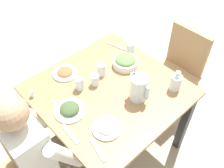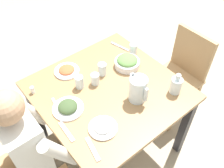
# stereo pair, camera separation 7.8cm
# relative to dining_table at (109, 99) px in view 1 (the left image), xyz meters

# --- Properties ---
(ground_plane) EXTENTS (8.00, 8.00, 0.00)m
(ground_plane) POSITION_rel_dining_table_xyz_m (0.00, 0.00, -0.62)
(ground_plane) COLOR tan
(dining_table) EXTENTS (0.98, 0.98, 0.73)m
(dining_table) POSITION_rel_dining_table_xyz_m (0.00, 0.00, 0.00)
(dining_table) COLOR #997047
(dining_table) RESTS_ON ground_plane
(chair_far) EXTENTS (0.40, 0.40, 0.86)m
(chair_far) POSITION_rel_dining_table_xyz_m (0.08, 0.78, -0.14)
(chair_far) COLOR tan
(chair_far) RESTS_ON ground_plane
(diner_near) EXTENTS (0.48, 0.53, 1.16)m
(diner_near) POSITION_rel_dining_table_xyz_m (0.01, -0.58, 0.01)
(diner_near) COLOR silver
(diner_near) RESTS_ON ground_plane
(water_pitcher) EXTENTS (0.16, 0.12, 0.19)m
(water_pitcher) POSITION_rel_dining_table_xyz_m (0.19, 0.10, 0.21)
(water_pitcher) COLOR silver
(water_pitcher) RESTS_ON dining_table
(salad_bowl) EXTENTS (0.19, 0.19, 0.09)m
(salad_bowl) POSITION_rel_dining_table_xyz_m (-0.10, 0.26, 0.15)
(salad_bowl) COLOR white
(salad_bowl) RESTS_ON dining_table
(plate_rice_curry) EXTENTS (0.19, 0.19, 0.04)m
(plate_rice_curry) POSITION_rel_dining_table_xyz_m (-0.34, -0.13, 0.12)
(plate_rice_curry) COLOR white
(plate_rice_curry) RESTS_ON dining_table
(plate_dolmas) EXTENTS (0.21, 0.21, 0.06)m
(plate_dolmas) POSITION_rel_dining_table_xyz_m (-0.03, -0.32, 0.13)
(plate_dolmas) COLOR white
(plate_dolmas) RESTS_ON dining_table
(plate_yoghurt) EXTENTS (0.18, 0.18, 0.04)m
(plate_yoghurt) POSITION_rel_dining_table_xyz_m (0.24, -0.24, 0.13)
(plate_yoghurt) COLOR white
(plate_yoghurt) RESTS_ON dining_table
(water_glass_near_right) EXTENTS (0.06, 0.06, 0.10)m
(water_glass_near_right) POSITION_rel_dining_table_xyz_m (-0.15, -0.15, 0.16)
(water_glass_near_right) COLOR silver
(water_glass_near_right) RESTS_ON dining_table
(water_glass_near_left) EXTENTS (0.06, 0.06, 0.10)m
(water_glass_near_left) POSITION_rel_dining_table_xyz_m (-0.18, 0.40, 0.16)
(water_glass_near_left) COLOR silver
(water_glass_near_left) RESTS_ON dining_table
(water_glass_center) EXTENTS (0.06, 0.06, 0.10)m
(water_glass_center) POSITION_rel_dining_table_xyz_m (-0.15, 0.06, 0.16)
(water_glass_center) COLOR silver
(water_glass_center) RESTS_ON dining_table
(water_glass_far_left) EXTENTS (0.06, 0.06, 0.09)m
(water_glass_far_left) POSITION_rel_dining_table_xyz_m (-0.11, -0.04, 0.15)
(water_glass_far_left) COLOR silver
(water_glass_far_left) RESTS_ON dining_table
(oil_carafe) EXTENTS (0.08, 0.08, 0.16)m
(oil_carafe) POSITION_rel_dining_table_xyz_m (0.31, 0.35, 0.17)
(oil_carafe) COLOR silver
(oil_carafe) RESTS_ON dining_table
(salt_shaker) EXTENTS (0.03, 0.03, 0.05)m
(salt_shaker) POSITION_rel_dining_table_xyz_m (-0.31, -0.43, 0.14)
(salt_shaker) COLOR white
(salt_shaker) RESTS_ON dining_table
(fork_near) EXTENTS (0.17, 0.04, 0.01)m
(fork_near) POSITION_rel_dining_table_xyz_m (0.11, -0.43, 0.11)
(fork_near) COLOR silver
(fork_near) RESTS_ON dining_table
(knife_near) EXTENTS (0.18, 0.06, 0.01)m
(knife_near) POSITION_rel_dining_table_xyz_m (-0.32, 0.38, 0.11)
(knife_near) COLOR silver
(knife_near) RESTS_ON dining_table
(fork_far) EXTENTS (0.17, 0.06, 0.01)m
(fork_far) POSITION_rel_dining_table_xyz_m (0.31, -0.37, 0.11)
(fork_far) COLOR silver
(fork_far) RESTS_ON dining_table
(knife_far) EXTENTS (0.19, 0.05, 0.01)m
(knife_far) POSITION_rel_dining_table_xyz_m (-0.09, -0.37, 0.11)
(knife_far) COLOR silver
(knife_far) RESTS_ON dining_table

